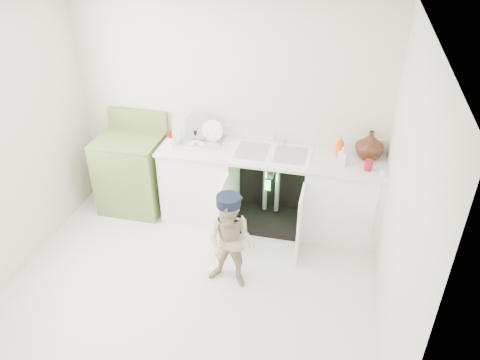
% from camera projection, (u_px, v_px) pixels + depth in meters
% --- Properties ---
extents(ground, '(3.50, 3.50, 0.00)m').
position_uv_depth(ground, '(191.00, 286.00, 4.56)').
color(ground, beige).
rests_on(ground, ground).
extents(room_shell, '(6.00, 5.50, 1.26)m').
position_uv_depth(room_shell, '(183.00, 177.00, 3.90)').
color(room_shell, beige).
rests_on(room_shell, ground).
extents(counter_run, '(2.44, 1.02, 1.21)m').
position_uv_depth(counter_run, '(272.00, 187.00, 5.20)').
color(counter_run, white).
rests_on(counter_run, ground).
extents(avocado_stove, '(0.73, 0.65, 1.13)m').
position_uv_depth(avocado_stove, '(133.00, 171.00, 5.50)').
color(avocado_stove, olive).
rests_on(avocado_stove, ground).
extents(repair_worker, '(0.52, 0.94, 1.00)m').
position_uv_depth(repair_worker, '(231.00, 242.00, 4.34)').
color(repair_worker, tan).
rests_on(repair_worker, ground).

